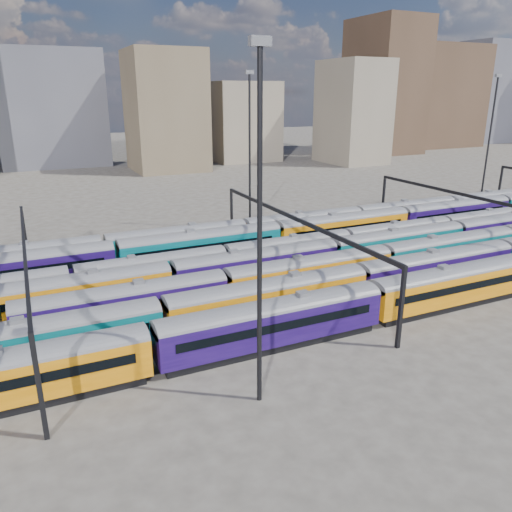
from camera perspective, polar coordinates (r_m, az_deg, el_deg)
name	(u,v)px	position (r m, az deg, el deg)	size (l,w,h in m)	color
ground	(218,290)	(59.39, -4.36, -3.93)	(500.00, 500.00, 0.00)	#403C36
rake_0	(151,343)	(42.17, -11.91, -9.72)	(133.00, 3.24, 5.47)	black
rake_1	(359,279)	(55.95, 11.72, -2.57)	(131.88, 3.21, 5.42)	black
rake_2	(225,284)	(53.69, -3.58, -3.22)	(127.49, 3.11, 5.24)	black
rake_3	(171,275)	(56.83, -9.71, -2.20)	(128.28, 3.13, 5.27)	black
rake_4	(153,266)	(61.36, -11.68, -1.15)	(129.88, 2.72, 4.56)	black
rake_5	(277,233)	(72.10, 2.41, 2.61)	(136.73, 3.33, 5.63)	black
rake_6	(244,229)	(75.30, -1.35, 3.07)	(123.57, 3.01, 5.07)	black
gantry_1	(26,259)	(53.92, -24.82, -0.29)	(0.35, 40.35, 8.03)	black
gantry_2	(293,226)	(61.25, 4.28, 3.46)	(0.35, 40.35, 8.03)	black
gantry_3	(473,204)	(79.97, 23.51, 5.50)	(0.35, 40.35, 8.03)	black
mast_2	(260,222)	(33.84, 0.42, 3.87)	(1.40, 0.50, 25.60)	black
mast_3	(250,146)	(83.35, -0.73, 12.47)	(1.40, 0.50, 25.60)	black
mast_5	(490,137)	(110.75, 25.14, 12.23)	(1.40, 0.50, 25.60)	black
skyline	(379,96)	(200.22, 13.87, 17.31)	(399.22, 60.48, 50.03)	#665B4C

